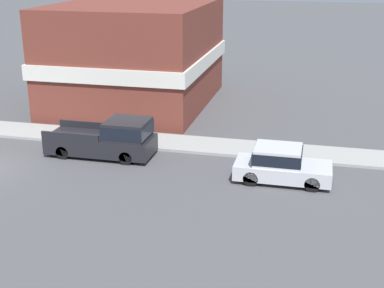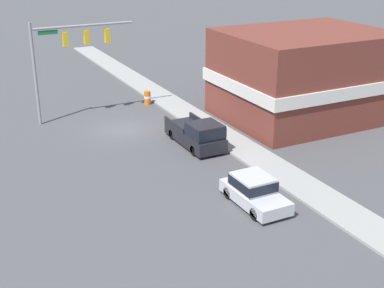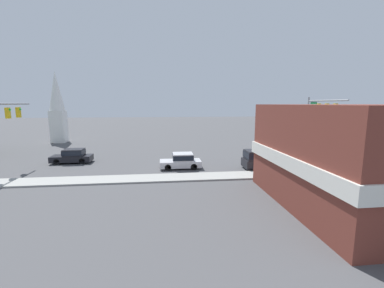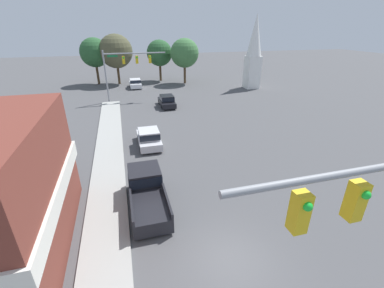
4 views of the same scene
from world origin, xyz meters
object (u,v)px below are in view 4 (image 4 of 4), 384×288
(car_oncoming, at_px, (167,101))
(car_distant, at_px, (135,83))
(car_lead, at_px, (149,137))
(pickup_truck_parked, at_px, (147,190))

(car_oncoming, xyz_separation_m, car_distant, (-3.26, 13.22, -0.01))
(car_distant, bearing_deg, car_lead, -91.37)
(car_lead, relative_size, car_distant, 0.98)
(car_distant, bearing_deg, pickup_truck_parked, -92.95)
(car_lead, height_order, car_distant, car_lead)
(car_oncoming, height_order, car_distant, car_oncoming)
(car_lead, height_order, car_oncoming, car_lead)
(car_distant, distance_m, pickup_truck_parked, 33.73)
(car_lead, relative_size, pickup_truck_parked, 0.79)
(car_oncoming, bearing_deg, car_lead, 72.20)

